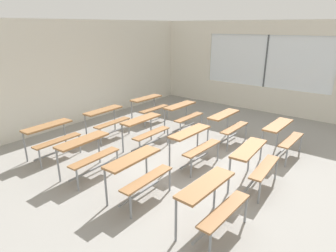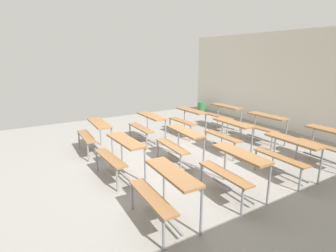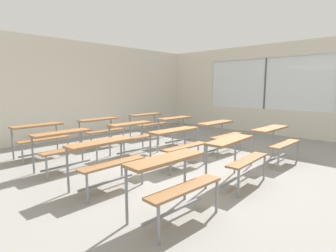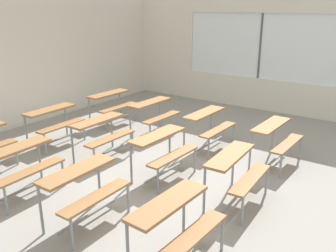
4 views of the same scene
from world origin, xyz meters
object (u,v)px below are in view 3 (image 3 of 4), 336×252
(desk_bench_r0c1, at_px, (236,150))
(desk_bench_r0c2, at_px, (275,137))
(desk_bench_r2c0, at_px, (65,142))
(desk_bench_r2c1, at_px, (133,131))
(desk_bench_r2c2, at_px, (178,124))
(desk_bench_r1c0, at_px, (105,153))
(desk_bench_r1c2, at_px, (219,130))
(desk_bench_r3c0, at_px, (40,133))
(desk_bench_r1c1, at_px, (177,139))
(desk_bench_r3c1, at_px, (101,125))
(desk_bench_r3c2, at_px, (148,120))
(desk_bench_r0c0, at_px, (172,173))

(desk_bench_r0c1, xyz_separation_m, desk_bench_r0c2, (1.66, 0.01, 0.00))
(desk_bench_r2c0, distance_m, desk_bench_r2c1, 1.68)
(desk_bench_r0c2, height_order, desk_bench_r2c2, same)
(desk_bench_r1c0, height_order, desk_bench_r1c2, same)
(desk_bench_r1c0, bearing_deg, desk_bench_r3c0, 88.92)
(desk_bench_r1c1, xyz_separation_m, desk_bench_r3c0, (-1.63, 2.73, 0.00))
(desk_bench_r2c0, height_order, desk_bench_r2c1, same)
(desk_bench_r0c2, relative_size, desk_bench_r3c1, 1.00)
(desk_bench_r3c0, height_order, desk_bench_r3c2, same)
(desk_bench_r0c1, height_order, desk_bench_r0c2, same)
(desk_bench_r0c1, relative_size, desk_bench_r3c1, 1.01)
(desk_bench_r3c2, bearing_deg, desk_bench_r2c0, -156.11)
(desk_bench_r2c0, height_order, desk_bench_r2c2, same)
(desk_bench_r2c0, relative_size, desk_bench_r3c1, 1.01)
(desk_bench_r0c1, distance_m, desk_bench_r3c1, 4.04)
(desk_bench_r0c2, distance_m, desk_bench_r1c2, 1.34)
(desk_bench_r1c1, relative_size, desk_bench_r2c1, 1.02)
(desk_bench_r1c2, bearing_deg, desk_bench_r3c2, 90.03)
(desk_bench_r0c1, distance_m, desk_bench_r2c2, 3.19)
(desk_bench_r1c2, xyz_separation_m, desk_bench_r3c1, (-1.61, 2.69, 0.00))
(desk_bench_r2c0, xyz_separation_m, desk_bench_r3c0, (0.05, 1.34, 0.00))
(desk_bench_r0c0, relative_size, desk_bench_r2c1, 1.02)
(desk_bench_r0c1, xyz_separation_m, desk_bench_r1c1, (0.06, 1.33, 0.00))
(desk_bench_r0c2, xyz_separation_m, desk_bench_r2c0, (-3.27, 2.71, 0.00))
(desk_bench_r1c0, height_order, desk_bench_r2c0, same)
(desk_bench_r2c0, bearing_deg, desk_bench_r2c2, -2.01)
(desk_bench_r1c0, xyz_separation_m, desk_bench_r3c0, (0.02, 2.67, 0.00))
(desk_bench_r0c1, xyz_separation_m, desk_bench_r2c2, (1.65, 2.73, 0.00))
(desk_bench_r0c0, bearing_deg, desk_bench_r2c0, 93.38)
(desk_bench_r2c1, relative_size, desk_bench_r2c2, 0.99)
(desk_bench_r0c2, xyz_separation_m, desk_bench_r3c1, (-1.64, 4.03, 0.00))
(desk_bench_r2c0, xyz_separation_m, desk_bench_r2c2, (3.26, 0.01, 0.00))
(desk_bench_r0c0, relative_size, desk_bench_r2c2, 1.00)
(desk_bench_r2c1, bearing_deg, desk_bench_r3c0, 141.27)
(desk_bench_r3c1, bearing_deg, desk_bench_r0c2, -69.16)
(desk_bench_r0c0, bearing_deg, desk_bench_r3c2, 53.58)
(desk_bench_r3c2, bearing_deg, desk_bench_r1c1, -118.94)
(desk_bench_r2c1, relative_size, desk_bench_r3c0, 0.99)
(desk_bench_r0c0, relative_size, desk_bench_r3c2, 1.00)
(desk_bench_r0c2, height_order, desk_bench_r1c0, same)
(desk_bench_r0c2, bearing_deg, desk_bench_r0c1, -177.86)
(desk_bench_r1c1, distance_m, desk_bench_r1c2, 1.56)
(desk_bench_r0c1, xyz_separation_m, desk_bench_r3c2, (1.70, 4.04, 0.00))
(desk_bench_r1c2, xyz_separation_m, desk_bench_r2c1, (-1.56, 1.38, 0.00))
(desk_bench_r2c0, xyz_separation_m, desk_bench_r2c1, (1.68, 0.01, 0.00))
(desk_bench_r0c2, bearing_deg, desk_bench_r1c2, 93.11)
(desk_bench_r0c0, distance_m, desk_bench_r0c2, 3.22)
(desk_bench_r1c2, bearing_deg, desk_bench_r1c1, -177.78)
(desk_bench_r1c2, relative_size, desk_bench_r2c2, 1.00)
(desk_bench_r1c0, xyz_separation_m, desk_bench_r1c2, (3.21, -0.04, 0.00))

